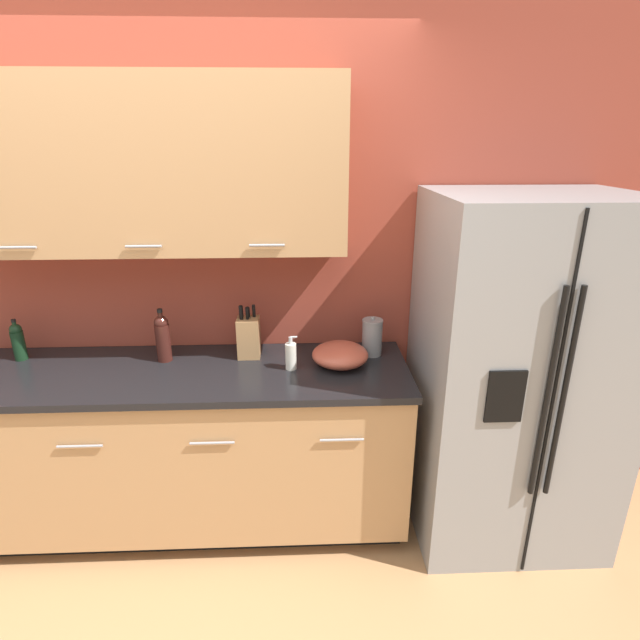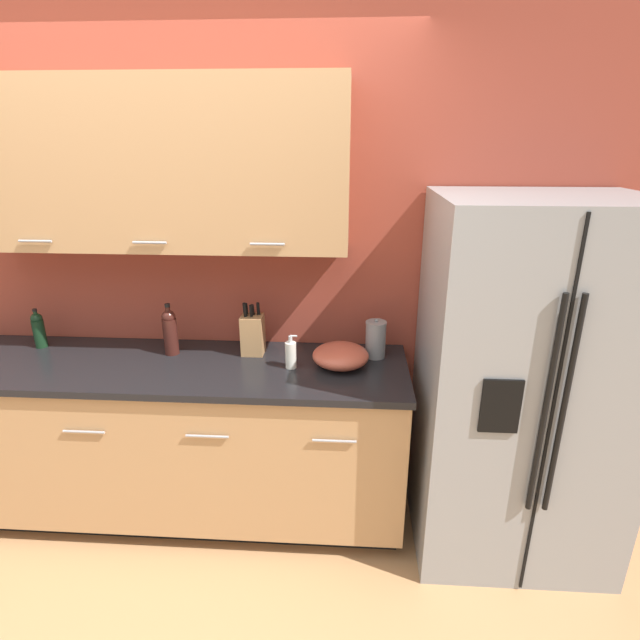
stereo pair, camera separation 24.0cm
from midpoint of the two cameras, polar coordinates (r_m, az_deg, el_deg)
name	(u,v)px [view 1 (the left image)]	position (r m, az deg, el deg)	size (l,w,h in m)	color
ground_plane	(143,638)	(2.65, -22.43, -30.66)	(14.00, 14.00, 0.00)	#B27F51
wall_back	(165,251)	(2.73, -19.77, 7.43)	(10.00, 0.39, 2.60)	#993D2D
counter_unit	(169,448)	(2.84, -19.25, -13.67)	(2.46, 0.64, 0.92)	black
refrigerator	(515,375)	(2.63, 18.95, -5.99)	(0.92, 0.77, 1.77)	gray
knife_block	(249,337)	(2.62, -10.77, -1.92)	(0.11, 0.11, 0.29)	#A87A4C
wine_bottle	(163,337)	(2.68, -20.01, -1.90)	(0.07, 0.07, 0.28)	#3D1914
soap_dispenser	(291,356)	(2.46, -6.15, -4.14)	(0.06, 0.05, 0.17)	silver
oil_bottle	(18,341)	(3.03, -33.24, -2.05)	(0.06, 0.06, 0.22)	black
steel_canister	(372,337)	(2.60, 3.36, -2.00)	(0.11, 0.11, 0.21)	gray
mixing_bowl	(340,355)	(2.49, -0.44, -4.06)	(0.28, 0.28, 0.11)	#B24C38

